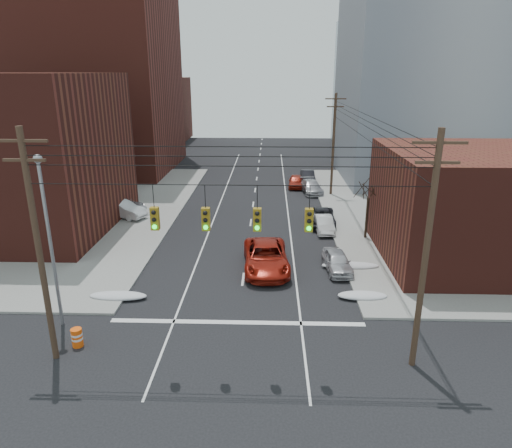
# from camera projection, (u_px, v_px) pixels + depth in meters

# --- Properties ---
(ground) EXTENTS (160.00, 160.00, 0.00)m
(ground) POSITION_uv_depth(u_px,v_px,m) (226.00, 404.00, 18.89)
(ground) COLOR black
(ground) RESTS_ON ground
(building_brick_tall) EXTENTS (24.00, 20.00, 30.00)m
(building_brick_tall) POSITION_uv_depth(u_px,v_px,m) (77.00, 56.00, 60.34)
(building_brick_tall) COLOR maroon
(building_brick_tall) RESTS_ON ground
(building_brick_far) EXTENTS (22.00, 18.00, 12.00)m
(building_brick_far) POSITION_uv_depth(u_px,v_px,m) (127.00, 110.00, 87.90)
(building_brick_far) COLOR #532019
(building_brick_far) RESTS_ON ground
(building_office) EXTENTS (22.00, 20.00, 25.00)m
(building_office) POSITION_uv_depth(u_px,v_px,m) (436.00, 77.00, 55.96)
(building_office) COLOR gray
(building_office) RESTS_ON ground
(building_glass) EXTENTS (20.00, 18.00, 22.00)m
(building_glass) POSITION_uv_depth(u_px,v_px,m) (396.00, 84.00, 81.02)
(building_glass) COLOR gray
(building_glass) RESTS_ON ground
(building_storefront) EXTENTS (16.00, 12.00, 8.00)m
(building_storefront) POSITION_uv_depth(u_px,v_px,m) (500.00, 207.00, 32.24)
(building_storefront) COLOR #532019
(building_storefront) RESTS_ON ground
(utility_pole_left) EXTENTS (2.20, 0.28, 11.00)m
(utility_pole_left) POSITION_uv_depth(u_px,v_px,m) (38.00, 246.00, 20.15)
(utility_pole_left) COLOR #473323
(utility_pole_left) RESTS_ON ground
(utility_pole_right) EXTENTS (2.20, 0.28, 11.00)m
(utility_pole_right) POSITION_uv_depth(u_px,v_px,m) (426.00, 250.00, 19.64)
(utility_pole_right) COLOR #473323
(utility_pole_right) RESTS_ON ground
(utility_pole_far) EXTENTS (2.20, 0.28, 11.00)m
(utility_pole_far) POSITION_uv_depth(u_px,v_px,m) (333.00, 143.00, 49.02)
(utility_pole_far) COLOR #473323
(utility_pole_far) RESTS_ON ground
(traffic_signals) EXTENTS (17.00, 0.42, 2.02)m
(traffic_signals) POSITION_uv_depth(u_px,v_px,m) (231.00, 218.00, 19.42)
(traffic_signals) COLOR black
(traffic_signals) RESTS_ON ground
(street_light) EXTENTS (0.44, 0.44, 9.32)m
(street_light) POSITION_uv_depth(u_px,v_px,m) (48.00, 228.00, 23.10)
(street_light) COLOR gray
(street_light) RESTS_ON ground
(bare_tree) EXTENTS (2.09, 2.20, 4.93)m
(bare_tree) POSITION_uv_depth(u_px,v_px,m) (367.00, 212.00, 36.82)
(bare_tree) COLOR black
(bare_tree) RESTS_ON ground
(snow_nw) EXTENTS (3.50, 1.08, 0.42)m
(snow_nw) POSITION_uv_depth(u_px,v_px,m) (118.00, 296.00, 27.58)
(snow_nw) COLOR silver
(snow_nw) RESTS_ON ground
(snow_ne) EXTENTS (3.00, 1.08, 0.42)m
(snow_ne) POSITION_uv_depth(u_px,v_px,m) (362.00, 296.00, 27.60)
(snow_ne) COLOR silver
(snow_ne) RESTS_ON ground
(snow_east_far) EXTENTS (4.00, 1.08, 0.42)m
(snow_east_far) POSITION_uv_depth(u_px,v_px,m) (350.00, 266.00, 31.87)
(snow_east_far) COLOR silver
(snow_east_far) RESTS_ON ground
(red_pickup) EXTENTS (3.41, 6.69, 1.81)m
(red_pickup) POSITION_uv_depth(u_px,v_px,m) (266.00, 257.00, 31.53)
(red_pickup) COLOR maroon
(red_pickup) RESTS_ON ground
(parked_car_a) EXTENTS (2.00, 4.21, 1.39)m
(parked_car_a) POSITION_uv_depth(u_px,v_px,m) (337.00, 261.00, 31.35)
(parked_car_a) COLOR silver
(parked_car_a) RESTS_ON ground
(parked_car_b) EXTENTS (1.57, 4.08, 1.33)m
(parked_car_b) POSITION_uv_depth(u_px,v_px,m) (324.00, 224.00, 39.14)
(parked_car_b) COLOR silver
(parked_car_b) RESTS_ON ground
(parked_car_c) EXTENTS (2.54, 5.08, 1.38)m
(parked_car_c) POSITION_uv_depth(u_px,v_px,m) (322.00, 217.00, 40.85)
(parked_car_c) COLOR black
(parked_car_c) RESTS_ON ground
(parked_car_d) EXTENTS (2.67, 5.16, 1.43)m
(parked_car_d) POSITION_uv_depth(u_px,v_px,m) (311.00, 187.00, 51.54)
(parked_car_d) COLOR #A6A6AB
(parked_car_d) RESTS_ON ground
(parked_car_e) EXTENTS (2.00, 4.34, 1.44)m
(parked_car_e) POSITION_uv_depth(u_px,v_px,m) (296.00, 181.00, 54.11)
(parked_car_e) COLOR maroon
(parked_car_e) RESTS_ON ground
(parked_car_f) EXTENTS (1.64, 4.45, 1.46)m
(parked_car_f) POSITION_uv_depth(u_px,v_px,m) (308.00, 177.00, 56.54)
(parked_car_f) COLOR black
(parked_car_f) RESTS_ON ground
(lot_car_a) EXTENTS (4.95, 3.34, 1.54)m
(lot_car_a) POSITION_uv_depth(u_px,v_px,m) (122.00, 209.00, 42.42)
(lot_car_a) COLOR silver
(lot_car_a) RESTS_ON sidewalk_nw
(lot_car_b) EXTENTS (5.49, 4.18, 1.38)m
(lot_car_b) POSITION_uv_depth(u_px,v_px,m) (122.00, 205.00, 43.95)
(lot_car_b) COLOR silver
(lot_car_b) RESTS_ON sidewalk_nw
(lot_car_c) EXTENTS (4.62, 2.76, 1.25)m
(lot_car_c) POSITION_uv_depth(u_px,v_px,m) (58.00, 210.00, 42.70)
(lot_car_c) COLOR black
(lot_car_c) RESTS_ON sidewalk_nw
(lot_car_d) EXTENTS (4.66, 2.61, 1.50)m
(lot_car_d) POSITION_uv_depth(u_px,v_px,m) (57.00, 211.00, 41.98)
(lot_car_d) COLOR #B3B4B8
(lot_car_d) RESTS_ON sidewalk_nw
(construction_barrel) EXTENTS (0.58, 0.58, 0.97)m
(construction_barrel) POSITION_uv_depth(u_px,v_px,m) (77.00, 337.00, 22.75)
(construction_barrel) COLOR #FF570D
(construction_barrel) RESTS_ON ground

